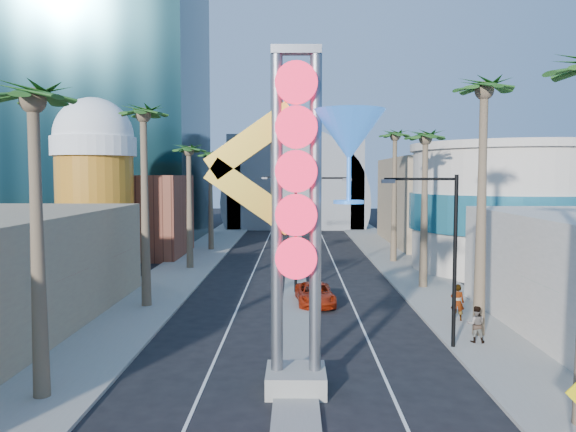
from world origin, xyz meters
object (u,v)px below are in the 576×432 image
(neon_sign, at_px, (319,193))
(red_pickup, at_px, (315,294))
(pedestrian_a, at_px, (457,302))
(pedestrian_b, at_px, (476,324))

(neon_sign, relative_size, red_pickup, 2.62)
(neon_sign, bearing_deg, pedestrian_a, 50.93)
(red_pickup, height_order, pedestrian_b, pedestrian_b)
(neon_sign, height_order, red_pickup, neon_sign)
(red_pickup, bearing_deg, pedestrian_a, -33.41)
(pedestrian_a, relative_size, pedestrian_b, 1.15)
(pedestrian_a, bearing_deg, neon_sign, 67.54)
(red_pickup, relative_size, pedestrian_a, 2.43)
(pedestrian_b, bearing_deg, pedestrian_a, -83.66)
(neon_sign, height_order, pedestrian_a, neon_sign)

